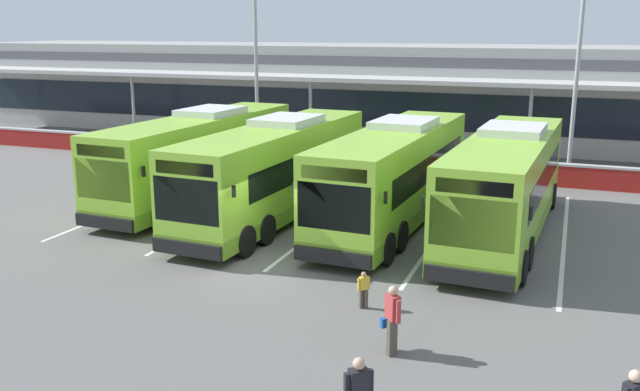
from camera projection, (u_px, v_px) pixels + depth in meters
The scene contains 16 objects.
ground_plane at pixel (271, 267), 20.85m from camera, with size 200.00×200.00×0.00m, color #605E5B.
terminal_building at pixel (440, 92), 44.59m from camera, with size 70.00×13.00×6.00m.
red_barrier_wall at pixel (391, 163), 33.90m from camera, with size 60.00×0.40×1.10m.
coach_bus_leftmost at pixel (200, 158), 28.73m from camera, with size 3.40×12.26×3.78m.
coach_bus_left_centre at pixel (277, 172), 25.93m from camera, with size 3.40×12.26×3.78m.
coach_bus_centre at pixel (395, 176), 25.18m from camera, with size 3.40×12.26×3.78m.
coach_bus_right_centre at pixel (506, 186), 23.53m from camera, with size 3.40×12.26×3.78m.
bay_stripe_far_west at pixel (151, 198), 29.16m from camera, with size 0.14×13.00×0.01m, color silver.
bay_stripe_west at pixel (238, 207), 27.73m from camera, with size 0.14×13.00×0.01m, color silver.
bay_stripe_mid_west at pixel (335, 217), 26.31m from camera, with size 0.14×13.00×0.01m, color silver.
bay_stripe_centre at pixel (443, 228), 24.88m from camera, with size 0.14×13.00×0.01m, color silver.
bay_stripe_mid_east at pixel (564, 240), 23.45m from camera, with size 0.14×13.00×0.01m, color silver.
pedestrian_with_handbag at pixel (392, 318), 15.13m from camera, with size 0.56×0.58×1.62m.
pedestrian_child at pixel (364, 289), 17.65m from camera, with size 0.29×0.26×1.00m.
lamp_post_west at pixel (256, 43), 37.44m from camera, with size 3.24×0.28×11.00m.
lamp_post_centre at pixel (579, 46), 31.13m from camera, with size 3.24×0.28×11.00m.
Camera 1 is at (8.32, -17.93, 7.15)m, focal length 38.12 mm.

